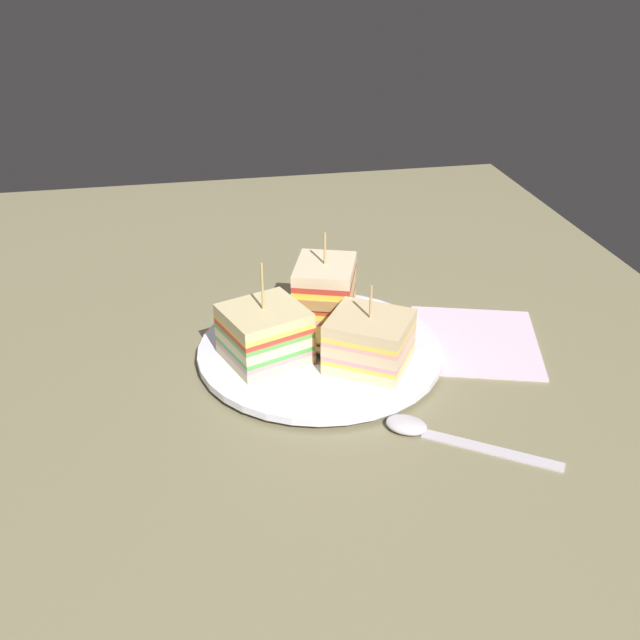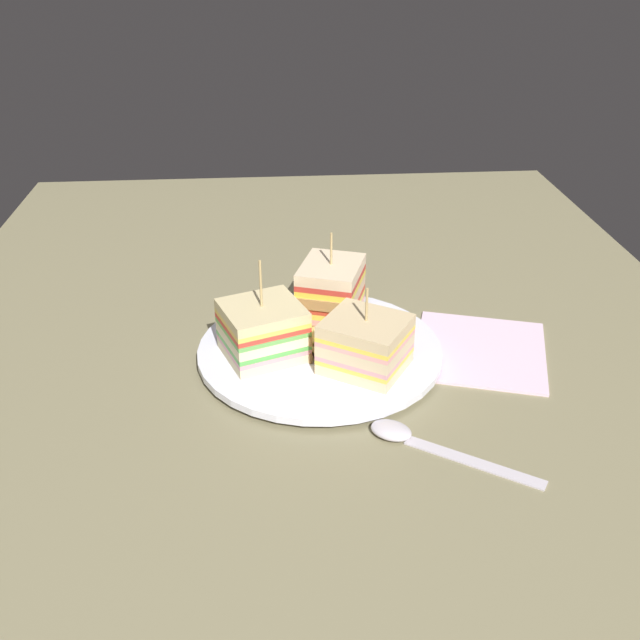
{
  "view_description": "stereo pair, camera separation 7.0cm",
  "coord_description": "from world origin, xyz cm",
  "px_view_note": "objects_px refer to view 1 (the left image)",
  "views": [
    {
      "loc": [
        -60.11,
        11.65,
        38.07
      ],
      "look_at": [
        0.0,
        0.0,
        4.28
      ],
      "focal_mm": 40.78,
      "sensor_mm": 36.0,
      "label": 1
    },
    {
      "loc": [
        -61.04,
        4.73,
        38.07
      ],
      "look_at": [
        0.0,
        0.0,
        4.28
      ],
      "focal_mm": 40.78,
      "sensor_mm": 36.0,
      "label": 2
    }
  ],
  "objects_px": {
    "sandwich_wedge_2": "(369,341)",
    "spoon": "(429,431)",
    "sandwich_wedge_0": "(325,292)",
    "napkin": "(473,338)",
    "chip_pile": "(322,342)",
    "plate": "(320,351)",
    "sandwich_wedge_1": "(265,334)"
  },
  "relations": [
    {
      "from": "spoon",
      "to": "napkin",
      "type": "height_order",
      "value": "spoon"
    },
    {
      "from": "sandwich_wedge_0",
      "to": "sandwich_wedge_2",
      "type": "height_order",
      "value": "sandwich_wedge_0"
    },
    {
      "from": "sandwich_wedge_0",
      "to": "napkin",
      "type": "distance_m",
      "value": 0.16
    },
    {
      "from": "plate",
      "to": "sandwich_wedge_0",
      "type": "bearing_deg",
      "value": -15.94
    },
    {
      "from": "sandwich_wedge_1",
      "to": "chip_pile",
      "type": "height_order",
      "value": "sandwich_wedge_1"
    },
    {
      "from": "plate",
      "to": "sandwich_wedge_0",
      "type": "xyz_separation_m",
      "value": [
        0.05,
        -0.02,
        0.04
      ]
    },
    {
      "from": "sandwich_wedge_0",
      "to": "sandwich_wedge_1",
      "type": "relative_size",
      "value": 0.99
    },
    {
      "from": "sandwich_wedge_1",
      "to": "spoon",
      "type": "distance_m",
      "value": 0.18
    },
    {
      "from": "sandwich_wedge_0",
      "to": "sandwich_wedge_1",
      "type": "bearing_deg",
      "value": -29.32
    },
    {
      "from": "plate",
      "to": "chip_pile",
      "type": "height_order",
      "value": "chip_pile"
    },
    {
      "from": "chip_pile",
      "to": "spoon",
      "type": "xyz_separation_m",
      "value": [
        -0.14,
        -0.07,
        -0.02
      ]
    },
    {
      "from": "sandwich_wedge_0",
      "to": "sandwich_wedge_1",
      "type": "xyz_separation_m",
      "value": [
        -0.06,
        0.07,
        -0.01
      ]
    },
    {
      "from": "sandwich_wedge_2",
      "to": "sandwich_wedge_0",
      "type": "bearing_deg",
      "value": -43.91
    },
    {
      "from": "sandwich_wedge_2",
      "to": "spoon",
      "type": "relative_size",
      "value": 0.71
    },
    {
      "from": "plate",
      "to": "chip_pile",
      "type": "distance_m",
      "value": 0.01
    },
    {
      "from": "plate",
      "to": "napkin",
      "type": "distance_m",
      "value": 0.16
    },
    {
      "from": "sandwich_wedge_2",
      "to": "spoon",
      "type": "height_order",
      "value": "sandwich_wedge_2"
    },
    {
      "from": "spoon",
      "to": "sandwich_wedge_2",
      "type": "bearing_deg",
      "value": -40.19
    },
    {
      "from": "sandwich_wedge_0",
      "to": "spoon",
      "type": "xyz_separation_m",
      "value": [
        -0.19,
        -0.05,
        -0.04
      ]
    },
    {
      "from": "sandwich_wedge_2",
      "to": "spoon",
      "type": "bearing_deg",
      "value": 138.29
    },
    {
      "from": "sandwich_wedge_0",
      "to": "sandwich_wedge_2",
      "type": "xyz_separation_m",
      "value": [
        -0.09,
        -0.02,
        -0.01
      ]
    },
    {
      "from": "spoon",
      "to": "napkin",
      "type": "relative_size",
      "value": 0.98
    },
    {
      "from": "sandwich_wedge_0",
      "to": "sandwich_wedge_2",
      "type": "distance_m",
      "value": 0.1
    },
    {
      "from": "plate",
      "to": "sandwich_wedge_0",
      "type": "height_order",
      "value": "sandwich_wedge_0"
    },
    {
      "from": "plate",
      "to": "sandwich_wedge_2",
      "type": "bearing_deg",
      "value": -136.41
    },
    {
      "from": "sandwich_wedge_1",
      "to": "sandwich_wedge_0",
      "type": "bearing_deg",
      "value": 21.19
    },
    {
      "from": "sandwich_wedge_0",
      "to": "napkin",
      "type": "height_order",
      "value": "sandwich_wedge_0"
    },
    {
      "from": "plate",
      "to": "spoon",
      "type": "distance_m",
      "value": 0.15
    },
    {
      "from": "sandwich_wedge_1",
      "to": "spoon",
      "type": "xyz_separation_m",
      "value": [
        -0.13,
        -0.12,
        -0.03
      ]
    },
    {
      "from": "sandwich_wedge_0",
      "to": "sandwich_wedge_2",
      "type": "bearing_deg",
      "value": 32.62
    },
    {
      "from": "chip_pile",
      "to": "spoon",
      "type": "bearing_deg",
      "value": -154.21
    },
    {
      "from": "chip_pile",
      "to": "sandwich_wedge_0",
      "type": "bearing_deg",
      "value": -13.83
    }
  ]
}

